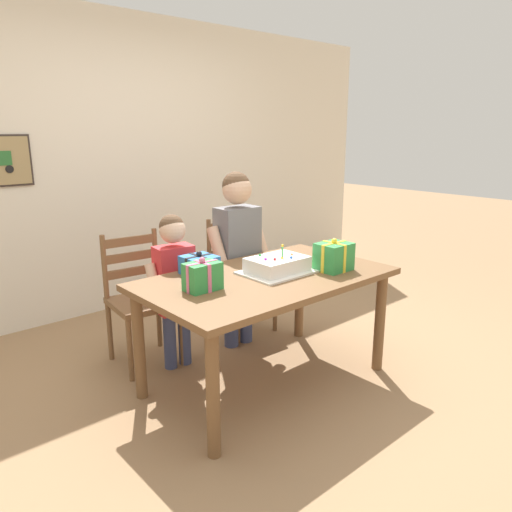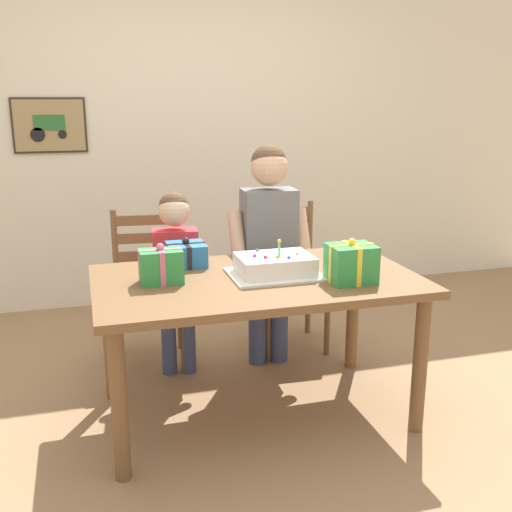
# 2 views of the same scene
# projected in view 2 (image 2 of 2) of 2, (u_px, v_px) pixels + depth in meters

# --- Properties ---
(ground_plane) EXTENTS (20.00, 20.00, 0.00)m
(ground_plane) POSITION_uv_depth(u_px,v_px,m) (257.00, 412.00, 3.12)
(ground_plane) COLOR #997551
(back_wall) EXTENTS (6.40, 0.11, 2.60)m
(back_wall) POSITION_uv_depth(u_px,v_px,m) (184.00, 134.00, 4.64)
(back_wall) COLOR silver
(back_wall) RESTS_ON ground
(dining_table) EXTENTS (1.57, 0.91, 0.73)m
(dining_table) POSITION_uv_depth(u_px,v_px,m) (257.00, 295.00, 2.96)
(dining_table) COLOR brown
(dining_table) RESTS_ON ground
(birthday_cake) EXTENTS (0.44, 0.34, 0.19)m
(birthday_cake) POSITION_uv_depth(u_px,v_px,m) (275.00, 266.00, 2.95)
(birthday_cake) COLOR white
(birthday_cake) RESTS_ON dining_table
(gift_box_red_large) EXTENTS (0.22, 0.18, 0.21)m
(gift_box_red_large) POSITION_uv_depth(u_px,v_px,m) (351.00, 263.00, 2.84)
(gift_box_red_large) COLOR #2D8E42
(gift_box_red_large) RESTS_ON dining_table
(gift_box_beside_cake) EXTENTS (0.20, 0.14, 0.20)m
(gift_box_beside_cake) POSITION_uv_depth(u_px,v_px,m) (161.00, 266.00, 2.83)
(gift_box_beside_cake) COLOR #2D8E42
(gift_box_beside_cake) RESTS_ON dining_table
(gift_box_corner_small) EXTENTS (0.20, 0.20, 0.15)m
(gift_box_corner_small) POSITION_uv_depth(u_px,v_px,m) (186.00, 254.00, 3.13)
(gift_box_corner_small) COLOR #286BB7
(gift_box_corner_small) RESTS_ON dining_table
(chair_left) EXTENTS (0.46, 0.46, 0.92)m
(chair_left) POSITION_uv_depth(u_px,v_px,m) (149.00, 287.00, 3.64)
(chair_left) COLOR brown
(chair_left) RESTS_ON ground
(chair_right) EXTENTS (0.44, 0.44, 0.92)m
(chair_right) POSITION_uv_depth(u_px,v_px,m) (288.00, 275.00, 3.88)
(chair_right) COLOR brown
(chair_right) RESTS_ON ground
(child_older) EXTENTS (0.48, 0.27, 1.32)m
(child_older) POSITION_uv_depth(u_px,v_px,m) (269.00, 234.00, 3.52)
(child_older) COLOR #38426B
(child_older) RESTS_ON ground
(child_younger) EXTENTS (0.40, 0.24, 1.08)m
(child_younger) POSITION_uv_depth(u_px,v_px,m) (176.00, 266.00, 3.41)
(child_younger) COLOR #38426B
(child_younger) RESTS_ON ground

